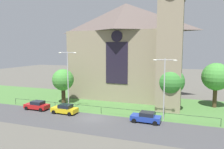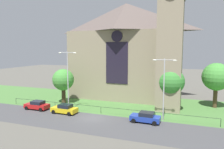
{
  "view_description": "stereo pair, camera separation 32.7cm",
  "coord_description": "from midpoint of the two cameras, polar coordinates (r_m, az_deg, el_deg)",
  "views": [
    {
      "loc": [
        13.12,
        -28.67,
        10.37
      ],
      "look_at": [
        0.06,
        8.0,
        5.75
      ],
      "focal_mm": 34.44,
      "sensor_mm": 36.0,
      "label": 1
    },
    {
      "loc": [
        13.43,
        -28.56,
        10.37
      ],
      "look_at": [
        0.06,
        8.0,
        5.75
      ],
      "focal_mm": 34.44,
      "sensor_mm": 36.0,
      "label": 2
    }
  ],
  "objects": [
    {
      "name": "ground",
      "position": [
        42.13,
        0.62,
        -7.47
      ],
      "size": [
        160.0,
        160.0,
        0.0
      ],
      "primitive_type": "plane",
      "color": "#56544C"
    },
    {
      "name": "iron_railing",
      "position": [
        35.05,
        -3.18,
        -8.77
      ],
      "size": [
        34.94,
        0.07,
        1.13
      ],
      "color": "black",
      "rests_on": "ground"
    },
    {
      "name": "tree_left_near",
      "position": [
        42.06,
        -13.08,
        -1.47
      ],
      "size": [
        4.1,
        4.1,
        6.59
      ],
      "color": "#423021",
      "rests_on": "ground"
    },
    {
      "name": "church_building",
      "position": [
        46.18,
        4.12,
        6.64
      ],
      "size": [
        23.2,
        16.2,
        26.0
      ],
      "color": "gray",
      "rests_on": "ground"
    },
    {
      "name": "tree_right_near",
      "position": [
        37.02,
        15.12,
        -1.9
      ],
      "size": [
        4.5,
        4.5,
        7.25
      ],
      "color": "brown",
      "rests_on": "ground"
    },
    {
      "name": "parked_car_yellow",
      "position": [
        35.95,
        -12.69,
        -8.92
      ],
      "size": [
        4.25,
        2.12,
        1.51
      ],
      "rotation": [
        0.0,
        0.0,
        3.11
      ],
      "color": "gold",
      "rests_on": "ground"
    },
    {
      "name": "parked_car_red",
      "position": [
        39.5,
        -19.51,
        -7.72
      ],
      "size": [
        4.2,
        2.02,
        1.51
      ],
      "rotation": [
        0.0,
        0.0,
        3.14
      ],
      "color": "#B21919",
      "rests_on": "ground"
    },
    {
      "name": "streetlamp_near",
      "position": [
        36.64,
        -11.89,
        0.08
      ],
      "size": [
        3.37,
        0.26,
        10.0
      ],
      "color": "#B2B2B7",
      "rests_on": "ground"
    },
    {
      "name": "tree_right_far",
      "position": [
        41.97,
        25.68,
        -0.6
      ],
      "size": [
        4.87,
        4.87,
        7.97
      ],
      "color": "#4C3823",
      "rests_on": "ground"
    },
    {
      "name": "parked_car_blue",
      "position": [
        31.43,
        8.74,
        -11.14
      ],
      "size": [
        4.25,
        2.13,
        1.51
      ],
      "rotation": [
        0.0,
        0.0,
        3.11
      ],
      "color": "#1E3899",
      "rests_on": "ground"
    },
    {
      "name": "road_asphalt",
      "position": [
        31.5,
        -6.68,
        -12.49
      ],
      "size": [
        120.0,
        8.0,
        0.01
      ],
      "primitive_type": "cube",
      "color": "#424244",
      "rests_on": "ground"
    },
    {
      "name": "streetlamp_far",
      "position": [
        31.54,
        13.45,
        -1.96
      ],
      "size": [
        3.37,
        0.26,
        9.05
      ],
      "color": "#B2B2B7",
      "rests_on": "ground"
    },
    {
      "name": "grass_verge",
      "position": [
        40.3,
        -0.32,
        -8.13
      ],
      "size": [
        120.0,
        20.0,
        0.01
      ],
      "primitive_type": "cube",
      "color": "#477538",
      "rests_on": "ground"
    }
  ]
}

